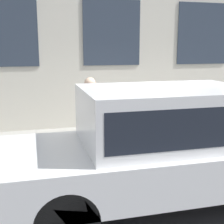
{
  "coord_description": "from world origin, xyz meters",
  "views": [
    {
      "loc": [
        -5.57,
        2.22,
        2.4
      ],
      "look_at": [
        0.91,
        0.55,
        1.0
      ],
      "focal_mm": 50.0,
      "sensor_mm": 36.0,
      "label": 1
    }
  ],
  "objects": [
    {
      "name": "ground_plane",
      "position": [
        0.0,
        0.0,
        0.0
      ],
      "size": [
        80.0,
        80.0,
        0.0
      ],
      "primitive_type": "plane",
      "color": "#2D2D30"
    },
    {
      "name": "fire_hydrant",
      "position": [
        0.62,
        0.12,
        0.6
      ],
      "size": [
        0.36,
        0.47,
        0.87
      ],
      "color": "red",
      "rests_on": "sidewalk"
    },
    {
      "name": "person",
      "position": [
        1.2,
        0.98,
        1.11
      ],
      "size": [
        0.39,
        0.26,
        1.6
      ],
      "rotation": [
        0.0,
        0.0,
        -2.49
      ],
      "color": "#726651",
      "rests_on": "sidewalk"
    },
    {
      "name": "parked_car_white_near",
      "position": [
        -1.39,
        0.31,
        1.0
      ],
      "size": [
        1.89,
        5.15,
        1.82
      ],
      "color": "black",
      "rests_on": "ground_plane"
    },
    {
      "name": "sidewalk",
      "position": [
        1.53,
        0.0,
        0.07
      ],
      "size": [
        3.06,
        60.0,
        0.15
      ],
      "color": "#9E9B93",
      "rests_on": "ground_plane"
    }
  ]
}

